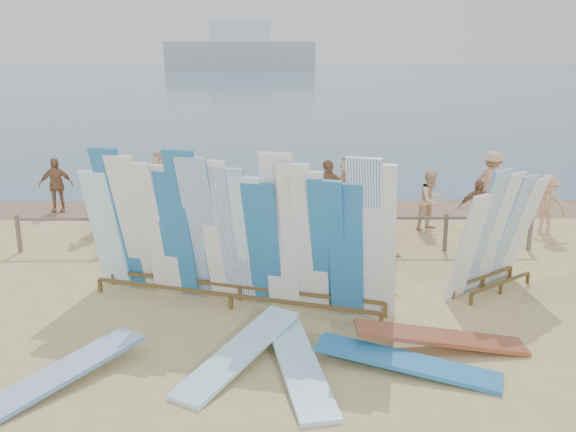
{
  "coord_description": "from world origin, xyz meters",
  "views": [
    {
      "loc": [
        0.13,
        -10.68,
        4.51
      ],
      "look_at": [
        0.28,
        1.87,
        1.16
      ],
      "focal_mm": 38.0,
      "sensor_mm": 36.0,
      "label": 1
    }
  ],
  "objects_px": {
    "beachgoer_6": "(378,209)",
    "beachgoer_10": "(477,209)",
    "vendor_table": "(376,268)",
    "flat_board_b": "(240,363)",
    "beachgoer_11": "(162,182)",
    "stroller": "(326,223)",
    "beachgoer_7": "(383,187)",
    "beachgoer_0": "(131,191)",
    "main_surfboard_rack": "(235,236)",
    "flat_board_e": "(59,385)",
    "beach_chair_right": "(366,224)",
    "beachgoer_extra_0": "(547,205)",
    "beachgoer_1": "(96,202)",
    "flat_board_c": "(440,350)",
    "flat_board_a": "(299,373)",
    "beachgoer_8": "(431,200)",
    "beachgoer_9": "(492,182)",
    "beachgoer_3": "(192,199)",
    "beach_chair_left": "(280,227)",
    "flat_board_d": "(406,370)",
    "beachgoer_4": "(328,193)",
    "beachgoer_5": "(348,187)",
    "beachgoer_2": "(196,213)",
    "beachgoer_extra_1": "(56,185)",
    "side_surfboard_rack": "(496,236)"
  },
  "relations": [
    {
      "from": "beachgoer_3",
      "to": "beachgoer_2",
      "type": "xyz_separation_m",
      "value": [
        0.27,
        -1.1,
        -0.08
      ]
    },
    {
      "from": "beachgoer_5",
      "to": "beachgoer_6",
      "type": "relative_size",
      "value": 1.13
    },
    {
      "from": "beachgoer_extra_1",
      "to": "beachgoer_9",
      "type": "bearing_deg",
      "value": -11.2
    },
    {
      "from": "flat_board_a",
      "to": "beachgoer_8",
      "type": "distance_m",
      "value": 8.39
    },
    {
      "from": "beachgoer_11",
      "to": "beachgoer_6",
      "type": "height_order",
      "value": "beachgoer_11"
    },
    {
      "from": "beach_chair_left",
      "to": "beachgoer_7",
      "type": "bearing_deg",
      "value": 29.96
    },
    {
      "from": "vendor_table",
      "to": "beachgoer_5",
      "type": "height_order",
      "value": "beachgoer_5"
    },
    {
      "from": "flat_board_b",
      "to": "beachgoer_11",
      "type": "distance_m",
      "value": 9.41
    },
    {
      "from": "beachgoer_1",
      "to": "beachgoer_10",
      "type": "bearing_deg",
      "value": -178.62
    },
    {
      "from": "beachgoer_7",
      "to": "beachgoer_9",
      "type": "relative_size",
      "value": 0.87
    },
    {
      "from": "beachgoer_4",
      "to": "beachgoer_10",
      "type": "relative_size",
      "value": 1.18
    },
    {
      "from": "beachgoer_11",
      "to": "beachgoer_0",
      "type": "height_order",
      "value": "beachgoer_0"
    },
    {
      "from": "stroller",
      "to": "beachgoer_10",
      "type": "bearing_deg",
      "value": 14.94
    },
    {
      "from": "beachgoer_7",
      "to": "stroller",
      "type": "bearing_deg",
      "value": -147.51
    },
    {
      "from": "flat_board_a",
      "to": "beachgoer_extra_0",
      "type": "distance_m",
      "value": 9.59
    },
    {
      "from": "flat_board_e",
      "to": "flat_board_c",
      "type": "bearing_deg",
      "value": 47.18
    },
    {
      "from": "flat_board_b",
      "to": "beachgoer_8",
      "type": "height_order",
      "value": "beachgoer_8"
    },
    {
      "from": "vendor_table",
      "to": "flat_board_b",
      "type": "xyz_separation_m",
      "value": [
        -2.54,
        -3.23,
        -0.35
      ]
    },
    {
      "from": "stroller",
      "to": "beachgoer_9",
      "type": "bearing_deg",
      "value": 43.91
    },
    {
      "from": "main_surfboard_rack",
      "to": "beachgoer_extra_0",
      "type": "distance_m",
      "value": 8.84
    },
    {
      "from": "beachgoer_11",
      "to": "beachgoer_8",
      "type": "relative_size",
      "value": 1.17
    },
    {
      "from": "side_surfboard_rack",
      "to": "beach_chair_right",
      "type": "xyz_separation_m",
      "value": [
        -1.95,
        3.86,
        -0.85
      ]
    },
    {
      "from": "beach_chair_right",
      "to": "beachgoer_extra_1",
      "type": "height_order",
      "value": "beachgoer_extra_1"
    },
    {
      "from": "side_surfboard_rack",
      "to": "beachgoer_1",
      "type": "xyz_separation_m",
      "value": [
        -8.89,
        4.09,
        -0.3
      ]
    },
    {
      "from": "stroller",
      "to": "beachgoer_7",
      "type": "bearing_deg",
      "value": 69.96
    },
    {
      "from": "flat_board_c",
      "to": "beach_chair_left",
      "type": "xyz_separation_m",
      "value": [
        -2.54,
        6.13,
        0.25
      ]
    },
    {
      "from": "stroller",
      "to": "beachgoer_3",
      "type": "distance_m",
      "value": 3.6
    },
    {
      "from": "beachgoer_11",
      "to": "beachgoer_extra_0",
      "type": "xyz_separation_m",
      "value": [
        10.2,
        -2.25,
        -0.14
      ]
    },
    {
      "from": "flat_board_e",
      "to": "beachgoer_11",
      "type": "bearing_deg",
      "value": 128.9
    },
    {
      "from": "beachgoer_10",
      "to": "flat_board_d",
      "type": "bearing_deg",
      "value": -94.21
    },
    {
      "from": "vendor_table",
      "to": "beachgoer_7",
      "type": "bearing_deg",
      "value": 62.85
    },
    {
      "from": "beach_chair_right",
      "to": "side_surfboard_rack",
      "type": "bearing_deg",
      "value": -56.6
    },
    {
      "from": "beachgoer_11",
      "to": "beachgoer_6",
      "type": "relative_size",
      "value": 1.15
    },
    {
      "from": "stroller",
      "to": "beachgoer_extra_0",
      "type": "height_order",
      "value": "beachgoer_extra_0"
    },
    {
      "from": "main_surfboard_rack",
      "to": "flat_board_e",
      "type": "xyz_separation_m",
      "value": [
        -2.3,
        -2.84,
        -1.33
      ]
    },
    {
      "from": "flat_board_b",
      "to": "flat_board_e",
      "type": "bearing_deg",
      "value": -135.43
    },
    {
      "from": "vendor_table",
      "to": "beachgoer_7",
      "type": "xyz_separation_m",
      "value": [
        1.05,
        5.69,
        0.42
      ]
    },
    {
      "from": "beachgoer_6",
      "to": "beachgoer_10",
      "type": "xyz_separation_m",
      "value": [
        2.47,
        0.05,
        -0.04
      ]
    },
    {
      "from": "beach_chair_right",
      "to": "beachgoer_extra_0",
      "type": "height_order",
      "value": "beachgoer_extra_0"
    },
    {
      "from": "beachgoer_1",
      "to": "beachgoer_8",
      "type": "distance_m",
      "value": 8.69
    },
    {
      "from": "flat_board_b",
      "to": "beachgoer_3",
      "type": "xyz_separation_m",
      "value": [
        -1.7,
        7.18,
        0.85
      ]
    },
    {
      "from": "flat_board_d",
      "to": "flat_board_c",
      "type": "distance_m",
      "value": 0.91
    },
    {
      "from": "beachgoer_6",
      "to": "beachgoer_3",
      "type": "height_order",
      "value": "beachgoer_3"
    },
    {
      "from": "beachgoer_11",
      "to": "flat_board_a",
      "type": "bearing_deg",
      "value": 16.72
    },
    {
      "from": "stroller",
      "to": "beachgoer_11",
      "type": "relative_size",
      "value": 0.6
    },
    {
      "from": "flat_board_c",
      "to": "beachgoer_0",
      "type": "relative_size",
      "value": 1.43
    },
    {
      "from": "beachgoer_7",
      "to": "beachgoer_3",
      "type": "xyz_separation_m",
      "value": [
        -5.29,
        -1.75,
        0.08
      ]
    },
    {
      "from": "stroller",
      "to": "flat_board_a",
      "type": "bearing_deg",
      "value": -83.09
    },
    {
      "from": "flat_board_b",
      "to": "beachgoer_7",
      "type": "bearing_deg",
      "value": 99.18
    },
    {
      "from": "vendor_table",
      "to": "beachgoer_11",
      "type": "xyz_separation_m",
      "value": [
        -5.33,
        5.7,
        0.58
      ]
    }
  ]
}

